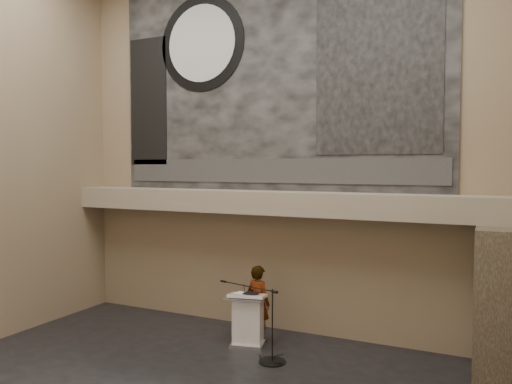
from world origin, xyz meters
The scene contains 16 objects.
wall_back centered at (0.00, 4.00, 4.25)m, with size 10.00×0.02×8.50m, color #8A7158.
soffit centered at (0.00, 3.60, 2.95)m, with size 10.00×0.80×0.50m, color gray.
sprinkler_left centered at (-1.60, 3.55, 2.67)m, with size 0.04×0.04×0.06m, color #B2893D.
sprinkler_right centered at (1.90, 3.55, 2.67)m, with size 0.04×0.04×0.06m, color #B2893D.
banner centered at (0.00, 3.97, 5.70)m, with size 8.00×0.05×5.00m, color black.
banner_text_strip centered at (0.00, 3.93, 3.65)m, with size 7.76×0.02×0.55m, color #2F2F2F.
banner_clock_rim centered at (-1.80, 3.93, 6.70)m, with size 2.30×2.30×0.02m, color black.
banner_clock_face centered at (-1.80, 3.91, 6.70)m, with size 1.84×1.84×0.02m, color silver.
banner_building_print centered at (2.40, 3.93, 5.80)m, with size 2.60×0.02×3.60m, color black.
banner_brick_print centered at (-3.40, 3.93, 5.40)m, with size 1.10×0.02×3.20m, color black.
stone_pier centered at (4.65, 3.15, 1.35)m, with size 0.60×1.40×2.70m, color #403527.
lectern centered at (0.05, 2.70, 0.55)m, with size 0.85×0.69×1.14m.
binder centered at (0.13, 2.68, 1.12)m, with size 0.27×0.22×0.04m, color black.
papers centered at (-0.12, 2.66, 1.10)m, with size 0.23×0.32×0.01m, color white.
speaker_person centered at (0.10, 3.12, 0.82)m, with size 0.59×0.39×1.63m, color white.
mic_stand centered at (0.81, 2.15, 0.22)m, with size 1.58×0.60×1.42m.
Camera 1 is at (4.63, -6.45, 3.76)m, focal length 35.00 mm.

